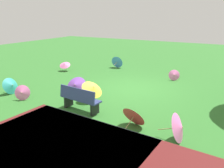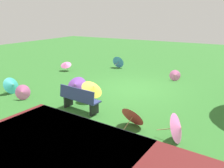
{
  "view_description": "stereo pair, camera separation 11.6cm",
  "coord_description": "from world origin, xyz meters",
  "px_view_note": "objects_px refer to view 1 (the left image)",
  "views": [
    {
      "loc": [
        -4.23,
        9.47,
        3.38
      ],
      "look_at": [
        0.25,
        1.53,
        0.6
      ],
      "focal_mm": 36.88,
      "sensor_mm": 36.0,
      "label": 1
    },
    {
      "loc": [
        -4.34,
        9.41,
        3.38
      ],
      "look_at": [
        0.25,
        1.53,
        0.6
      ],
      "focal_mm": 36.88,
      "sensor_mm": 36.0,
      "label": 2
    }
  ],
  "objects_px": {
    "park_bench": "(80,99)",
    "parasol_purple_1": "(76,85)",
    "parasol_pink_5": "(180,128)",
    "parasol_yellow_0": "(93,88)",
    "parasol_red_0": "(134,115)",
    "parasol_pink_1": "(65,64)",
    "parasol_blue_1": "(118,62)",
    "parasol_pink_2": "(22,93)",
    "parasol_teal_0": "(11,85)",
    "parasol_pink_0": "(174,75)"
  },
  "relations": [
    {
      "from": "parasol_purple_1",
      "to": "parasol_pink_5",
      "type": "xyz_separation_m",
      "value": [
        -4.93,
        1.72,
        0.02
      ]
    },
    {
      "from": "parasol_pink_1",
      "to": "parasol_purple_1",
      "type": "xyz_separation_m",
      "value": [
        -3.26,
        3.08,
        -0.02
      ]
    },
    {
      "from": "parasol_teal_0",
      "to": "parasol_pink_5",
      "type": "bearing_deg",
      "value": 177.07
    },
    {
      "from": "parasol_pink_2",
      "to": "parasol_pink_5",
      "type": "bearing_deg",
      "value": 179.51
    },
    {
      "from": "parasol_red_0",
      "to": "parasol_yellow_0",
      "type": "xyz_separation_m",
      "value": [
        2.35,
        -1.17,
        0.19
      ]
    },
    {
      "from": "park_bench",
      "to": "parasol_pink_5",
      "type": "bearing_deg",
      "value": 174.89
    },
    {
      "from": "parasol_pink_0",
      "to": "parasol_teal_0",
      "type": "xyz_separation_m",
      "value": [
        5.66,
        5.66,
        0.09
      ]
    },
    {
      "from": "parasol_red_0",
      "to": "parasol_yellow_0",
      "type": "height_order",
      "value": "parasol_yellow_0"
    },
    {
      "from": "parasol_red_0",
      "to": "parasol_purple_1",
      "type": "xyz_separation_m",
      "value": [
        3.48,
        -1.5,
        0.04
      ]
    },
    {
      "from": "parasol_pink_2",
      "to": "parasol_purple_1",
      "type": "height_order",
      "value": "parasol_purple_1"
    },
    {
      "from": "parasol_pink_2",
      "to": "parasol_red_0",
      "type": "bearing_deg",
      "value": -178.13
    },
    {
      "from": "parasol_red_0",
      "to": "parasol_pink_0",
      "type": "distance_m",
      "value": 5.83
    },
    {
      "from": "parasol_pink_0",
      "to": "parasol_blue_1",
      "type": "bearing_deg",
      "value": -16.85
    },
    {
      "from": "parasol_red_0",
      "to": "parasol_pink_1",
      "type": "height_order",
      "value": "parasol_red_0"
    },
    {
      "from": "park_bench",
      "to": "parasol_purple_1",
      "type": "bearing_deg",
      "value": -47.57
    },
    {
      "from": "parasol_pink_1",
      "to": "parasol_yellow_0",
      "type": "height_order",
      "value": "parasol_yellow_0"
    },
    {
      "from": "park_bench",
      "to": "parasol_teal_0",
      "type": "xyz_separation_m",
      "value": [
        3.77,
        -0.05,
        -0.09
      ]
    },
    {
      "from": "parasol_pink_1",
      "to": "parasol_pink_5",
      "type": "xyz_separation_m",
      "value": [
        -8.18,
        4.8,
        0.0
      ]
    },
    {
      "from": "parasol_pink_0",
      "to": "parasol_yellow_0",
      "type": "bearing_deg",
      "value": 66.38
    },
    {
      "from": "parasol_red_0",
      "to": "parasol_pink_1",
      "type": "relative_size",
      "value": 1.04
    },
    {
      "from": "parasol_blue_1",
      "to": "parasol_pink_5",
      "type": "height_order",
      "value": "parasol_pink_5"
    },
    {
      "from": "parasol_pink_1",
      "to": "parasol_blue_1",
      "type": "height_order",
      "value": "parasol_blue_1"
    },
    {
      "from": "parasol_pink_1",
      "to": "parasol_purple_1",
      "type": "bearing_deg",
      "value": 136.56
    },
    {
      "from": "parasol_pink_2",
      "to": "parasol_purple_1",
      "type": "relative_size",
      "value": 0.71
    },
    {
      "from": "parasol_red_0",
      "to": "parasol_yellow_0",
      "type": "bearing_deg",
      "value": -26.59
    },
    {
      "from": "parasol_yellow_0",
      "to": "parasol_pink_5",
      "type": "height_order",
      "value": "parasol_yellow_0"
    },
    {
      "from": "parasol_pink_2",
      "to": "parasol_pink_1",
      "type": "bearing_deg",
      "value": -69.13
    },
    {
      "from": "park_bench",
      "to": "parasol_pink_5",
      "type": "xyz_separation_m",
      "value": [
        -3.65,
        0.33,
        -0.05
      ]
    },
    {
      "from": "parasol_purple_1",
      "to": "parasol_teal_0",
      "type": "height_order",
      "value": "parasol_purple_1"
    },
    {
      "from": "parasol_pink_1",
      "to": "parasol_pink_5",
      "type": "bearing_deg",
      "value": 149.59
    },
    {
      "from": "park_bench",
      "to": "parasol_blue_1",
      "type": "relative_size",
      "value": 2.08
    },
    {
      "from": "parasol_blue_1",
      "to": "parasol_teal_0",
      "type": "xyz_separation_m",
      "value": [
        1.6,
        6.89,
        -0.02
      ]
    },
    {
      "from": "parasol_pink_2",
      "to": "parasol_blue_1",
      "type": "relative_size",
      "value": 0.89
    },
    {
      "from": "parasol_pink_1",
      "to": "parasol_teal_0",
      "type": "xyz_separation_m",
      "value": [
        -0.76,
        4.42,
        -0.04
      ]
    },
    {
      "from": "parasol_red_0",
      "to": "parasol_pink_5",
      "type": "bearing_deg",
      "value": 171.54
    },
    {
      "from": "parasol_red_0",
      "to": "parasol_pink_2",
      "type": "height_order",
      "value": "parasol_red_0"
    },
    {
      "from": "parasol_purple_1",
      "to": "parasol_teal_0",
      "type": "bearing_deg",
      "value": 28.21
    },
    {
      "from": "parasol_pink_1",
      "to": "parasol_pink_2",
      "type": "distance_m",
      "value": 5.08
    },
    {
      "from": "parasol_red_0",
      "to": "parasol_pink_0",
      "type": "xyz_separation_m",
      "value": [
        0.31,
        -5.82,
        -0.07
      ]
    },
    {
      "from": "parasol_purple_1",
      "to": "parasol_pink_5",
      "type": "distance_m",
      "value": 5.22
    },
    {
      "from": "park_bench",
      "to": "parasol_yellow_0",
      "type": "xyz_separation_m",
      "value": [
        0.14,
        -1.06,
        0.09
      ]
    },
    {
      "from": "parasol_purple_1",
      "to": "parasol_pink_5",
      "type": "height_order",
      "value": "parasol_pink_5"
    },
    {
      "from": "parasol_pink_2",
      "to": "parasol_pink_5",
      "type": "relative_size",
      "value": 0.84
    },
    {
      "from": "parasol_blue_1",
      "to": "parasol_red_0",
      "type": "bearing_deg",
      "value": 121.8
    },
    {
      "from": "parasol_teal_0",
      "to": "parasol_pink_0",
      "type": "bearing_deg",
      "value": -135.03
    },
    {
      "from": "parasol_purple_1",
      "to": "parasol_red_0",
      "type": "bearing_deg",
      "value": 156.61
    },
    {
      "from": "parasol_pink_1",
      "to": "parasol_blue_1",
      "type": "distance_m",
      "value": 3.41
    },
    {
      "from": "parasol_pink_5",
      "to": "parasol_yellow_0",
      "type": "bearing_deg",
      "value": -20.12
    },
    {
      "from": "parasol_red_0",
      "to": "parasol_pink_5",
      "type": "xyz_separation_m",
      "value": [
        -1.45,
        0.22,
        0.05
      ]
    },
    {
      "from": "park_bench",
      "to": "parasol_teal_0",
      "type": "distance_m",
      "value": 3.77
    }
  ]
}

